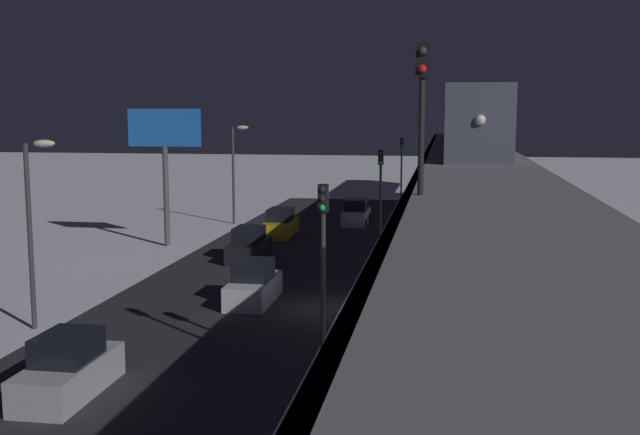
{
  "coord_description": "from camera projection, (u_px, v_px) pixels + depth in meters",
  "views": [
    {
      "loc": [
        -5.04,
        33.15,
        8.75
      ],
      "look_at": [
        2.41,
        -12.65,
        2.35
      ],
      "focal_mm": 43.4,
      "sensor_mm": 36.0,
      "label": 1
    }
  ],
  "objects": [
    {
      "name": "subway_train",
      "position": [
        465.0,
        117.0,
        58.77
      ],
      "size": [
        2.94,
        55.47,
        3.4
      ],
      "color": "#4C5160",
      "rests_on": "elevated_railway"
    },
    {
      "name": "ground_plane",
      "position": [
        328.0,
        309.0,
        34.41
      ],
      "size": [
        240.0,
        240.0,
        0.0
      ],
      "primitive_type": "plane",
      "color": "white"
    },
    {
      "name": "traffic_light_near",
      "position": [
        323.0,
        251.0,
        25.33
      ],
      "size": [
        0.32,
        0.44,
        6.4
      ],
      "color": "#2D2D2D",
      "rests_on": "ground_plane"
    },
    {
      "name": "sedan_yellow",
      "position": [
        280.0,
        225.0,
        54.44
      ],
      "size": [
        1.8,
        4.75,
        1.97
      ],
      "color": "gold",
      "rests_on": "ground_plane"
    },
    {
      "name": "traffic_light_far",
      "position": [
        402.0,
        162.0,
        69.31
      ],
      "size": [
        0.32,
        0.44,
        6.4
      ],
      "color": "#2D2D2D",
      "rests_on": "ground_plane"
    },
    {
      "name": "commercial_billboard",
      "position": [
        165.0,
        141.0,
        49.63
      ],
      "size": [
        4.8,
        0.36,
        8.9
      ],
      "color": "#4C4C51",
      "rests_on": "ground_plane"
    },
    {
      "name": "street_lamp_far",
      "position": [
        236.0,
        162.0,
        59.95
      ],
      "size": [
        1.35,
        0.44,
        7.65
      ],
      "color": "#38383D",
      "rests_on": "ground_plane"
    },
    {
      "name": "sedan_white",
      "position": [
        356.0,
        214.0,
        60.22
      ],
      "size": [
        1.91,
        4.65,
        1.97
      ],
      "rotation": [
        0.0,
        0.0,
        3.14
      ],
      "color": "silver",
      "rests_on": "ground_plane"
    },
    {
      "name": "rail_signal",
      "position": [
        422.0,
        92.0,
        20.3
      ],
      "size": [
        0.36,
        0.41,
        4.0
      ],
      "color": "black",
      "rests_on": "elevated_railway"
    },
    {
      "name": "elevated_railway",
      "position": [
        476.0,
        186.0,
        32.64
      ],
      "size": [
        5.0,
        86.66,
        6.52
      ],
      "color": "slate",
      "rests_on": "ground_plane"
    },
    {
      "name": "avenue_asphalt",
      "position": [
        220.0,
        305.0,
        35.2
      ],
      "size": [
        11.0,
        86.66,
        0.01
      ],
      "primitive_type": "cube",
      "color": "#28282D",
      "rests_on": "ground_plane"
    },
    {
      "name": "sedan_silver",
      "position": [
        68.0,
        370.0,
        23.93
      ],
      "size": [
        1.8,
        4.39,
        1.97
      ],
      "color": "#B2B2B7",
      "rests_on": "ground_plane"
    },
    {
      "name": "sedan_black",
      "position": [
        249.0,
        246.0,
        45.8
      ],
      "size": [
        1.8,
        4.52,
        1.97
      ],
      "color": "black",
      "rests_on": "ground_plane"
    },
    {
      "name": "sedan_white_2",
      "position": [
        254.0,
        285.0,
        35.53
      ],
      "size": [
        1.8,
        4.35,
        1.97
      ],
      "rotation": [
        0.0,
        0.0,
        3.14
      ],
      "color": "silver",
      "rests_on": "ground_plane"
    },
    {
      "name": "street_lamp_near",
      "position": [
        34.0,
        211.0,
        30.62
      ],
      "size": [
        1.35,
        0.44,
        7.65
      ],
      "color": "#38383D",
      "rests_on": "ground_plane"
    },
    {
      "name": "traffic_light_mid",
      "position": [
        381.0,
        186.0,
        47.32
      ],
      "size": [
        0.32,
        0.44,
        6.4
      ],
      "color": "#2D2D2D",
      "rests_on": "ground_plane"
    }
  ]
}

